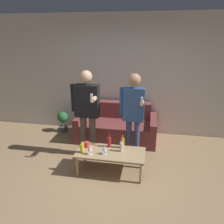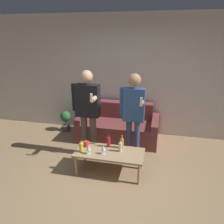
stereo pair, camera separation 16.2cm
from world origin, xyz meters
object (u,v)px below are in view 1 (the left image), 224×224
bottle_orange (109,142)px  person_standing_right (133,110)px  couch (117,126)px  coffee_table (111,154)px  person_standing_left (87,108)px

bottle_orange → person_standing_right: (0.37, 0.33, 0.49)m
bottle_orange → couch: bearing=92.6°
couch → coffee_table: size_ratio=1.52×
person_standing_left → person_standing_right: person_standing_left is taller
coffee_table → person_standing_left: 0.97m
couch → bottle_orange: size_ratio=7.14×
person_standing_left → person_standing_right: (0.85, -0.01, 0.01)m
couch → person_standing_left: person_standing_left is taller
couch → person_standing_right: size_ratio=1.07×
bottle_orange → coffee_table: bearing=-71.1°
bottle_orange → person_standing_left: person_standing_left is taller
coffee_table → person_standing_left: person_standing_left is taller
couch → person_standing_right: bearing=-62.9°
coffee_table → person_standing_left: size_ratio=0.69×
couch → person_standing_right: 1.16m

